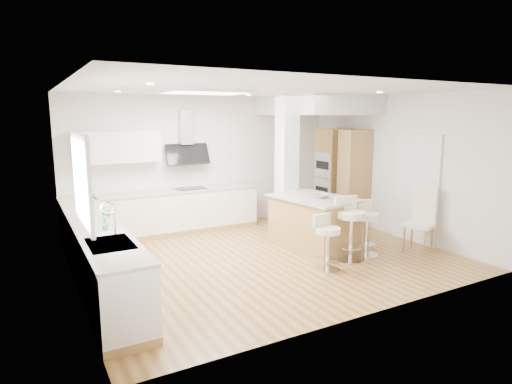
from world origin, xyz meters
TOP-DOWN VIEW (x-y plane):
  - ground at (0.00, 0.00)m, footprint 6.00×6.00m
  - ceiling at (0.00, 0.00)m, footprint 6.00×5.00m
  - wall_back at (0.00, 2.50)m, footprint 6.00×0.04m
  - wall_left at (-3.00, 0.00)m, footprint 0.04×5.00m
  - wall_right at (3.00, 0.00)m, footprint 0.04×5.00m
  - skylight at (-0.79, 0.60)m, footprint 4.10×2.10m
  - window_left at (-2.96, -0.90)m, footprint 0.06×1.28m
  - doorway_right at (2.97, -0.60)m, footprint 0.05×1.00m
  - counter_left at (-2.70, 0.23)m, footprint 0.63×4.50m
  - counter_back at (-0.91, 2.22)m, footprint 3.62×0.63m
  - pillar at (1.05, 0.95)m, footprint 0.35×0.35m
  - soffit at (2.10, 1.40)m, footprint 1.78×2.20m
  - oven_column at (2.68, 1.23)m, footprint 0.63×1.21m
  - peninsula at (1.04, 0.01)m, footprint 1.24×1.69m
  - bar_stool_a at (0.51, -1.04)m, footprint 0.44×0.44m
  - bar_stool_b at (1.14, -0.85)m, footprint 0.54×0.54m
  - bar_stool_c at (1.53, -0.80)m, footprint 0.51×0.51m
  - dining_chair at (2.64, -1.03)m, footprint 0.58×0.58m

SIDE VIEW (x-z plane):
  - ground at x=0.00m, z-range 0.00..0.00m
  - ceiling at x=0.00m, z-range -0.01..0.01m
  - counter_left at x=-2.70m, z-range -0.22..1.13m
  - peninsula at x=1.04m, z-range -0.03..0.99m
  - bar_stool_a at x=0.51m, z-range 0.05..0.93m
  - bar_stool_c at x=1.53m, z-range 0.06..1.02m
  - bar_stool_b at x=1.14m, z-range 0.07..1.13m
  - dining_chair at x=2.64m, z-range 0.04..1.21m
  - counter_back at x=-0.91m, z-range -0.55..1.95m
  - doorway_right at x=2.97m, z-range -0.05..2.05m
  - oven_column at x=2.68m, z-range 0.00..2.10m
  - wall_back at x=0.00m, z-range 0.00..2.80m
  - wall_left at x=-3.00m, z-range 0.00..2.80m
  - wall_right at x=3.00m, z-range 0.00..2.80m
  - pillar at x=1.05m, z-range 0.00..2.80m
  - window_left at x=-2.96m, z-range 1.16..2.23m
  - soffit at x=2.10m, z-range 2.40..2.80m
  - skylight at x=-0.79m, z-range 2.74..2.80m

